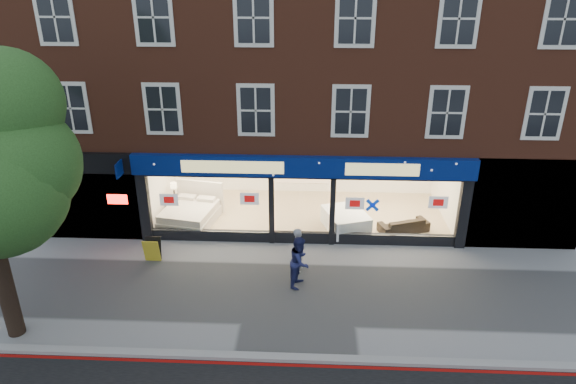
# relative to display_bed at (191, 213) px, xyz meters

# --- Properties ---
(ground) EXTENTS (120.00, 120.00, 0.00)m
(ground) POSITION_rel_display_bed_xyz_m (4.22, -4.33, -0.45)
(ground) COLOR gray
(ground) RESTS_ON ground
(kerb_line) EXTENTS (60.00, 0.10, 0.01)m
(kerb_line) POSITION_rel_display_bed_xyz_m (4.22, -7.43, -0.45)
(kerb_line) COLOR #8C0A07
(kerb_line) RESTS_ON ground
(kerb_stone) EXTENTS (60.00, 0.25, 0.12)m
(kerb_stone) POSITION_rel_display_bed_xyz_m (4.22, -7.23, -0.39)
(kerb_stone) COLOR gray
(kerb_stone) RESTS_ON ground
(showroom_floor) EXTENTS (11.00, 4.50, 0.10)m
(showroom_floor) POSITION_rel_display_bed_xyz_m (4.22, 0.92, -0.40)
(showroom_floor) COLOR tan
(showroom_floor) RESTS_ON ground
(building) EXTENTS (19.00, 8.26, 10.30)m
(building) POSITION_rel_display_bed_xyz_m (4.20, 2.60, 6.22)
(building) COLOR brown
(building) RESTS_ON ground
(display_bed) EXTENTS (2.23, 2.54, 1.27)m
(display_bed) POSITION_rel_display_bed_xyz_m (0.00, 0.00, 0.00)
(display_bed) COLOR beige
(display_bed) RESTS_ON showroom_floor
(bedside_table) EXTENTS (0.57, 0.57, 0.55)m
(bedside_table) POSITION_rel_display_bed_xyz_m (-0.88, 1.08, -0.08)
(bedside_table) COLOR brown
(bedside_table) RESTS_ON showroom_floor
(mattress_stack) EXTENTS (1.84, 2.07, 0.68)m
(mattress_stack) POSITION_rel_display_bed_xyz_m (5.82, -0.33, -0.01)
(mattress_stack) COLOR white
(mattress_stack) RESTS_ON showroom_floor
(sofa) EXTENTS (1.95, 1.29, 0.53)m
(sofa) POSITION_rel_display_bed_xyz_m (7.92, -0.43, -0.09)
(sofa) COLOR black
(sofa) RESTS_ON showroom_floor
(a_board) EXTENTS (0.55, 0.36, 0.83)m
(a_board) POSITION_rel_display_bed_xyz_m (-0.68, -2.73, -0.04)
(a_board) COLOR gold
(a_board) RESTS_ON ground
(pedestrian_grey) EXTENTS (0.43, 0.59, 1.49)m
(pedestrian_grey) POSITION_rel_display_bed_xyz_m (4.17, -3.07, 0.29)
(pedestrian_grey) COLOR #95969C
(pedestrian_grey) RESTS_ON ground
(pedestrian_blue) EXTENTS (0.82, 0.94, 1.64)m
(pedestrian_blue) POSITION_rel_display_bed_xyz_m (4.22, -3.91, 0.37)
(pedestrian_blue) COLOR #1C1F4E
(pedestrian_blue) RESTS_ON ground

